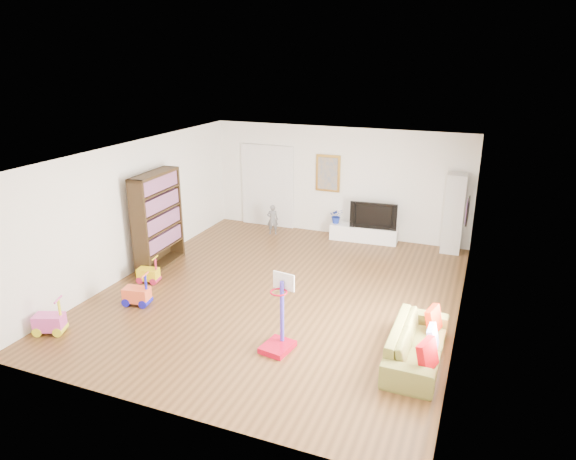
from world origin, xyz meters
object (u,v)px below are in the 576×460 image
at_px(media_console, 364,233).
at_px(bookshelf, 158,220).
at_px(basketball_hoop, 277,314).
at_px(sofa, 417,344).

relative_size(media_console, bookshelf, 0.80).
distance_m(media_console, basketball_hoop, 5.34).
relative_size(bookshelf, sofa, 1.09).
xyz_separation_m(media_console, sofa, (1.98, -4.81, 0.08)).
bearing_deg(media_console, basketball_hoop, -93.79).
bearing_deg(bookshelf, sofa, -19.28).
relative_size(bookshelf, basketball_hoop, 1.66).
bearing_deg(basketball_hoop, sofa, 23.16).
bearing_deg(bookshelf, media_console, 37.44).
distance_m(sofa, basketball_hoop, 2.12).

